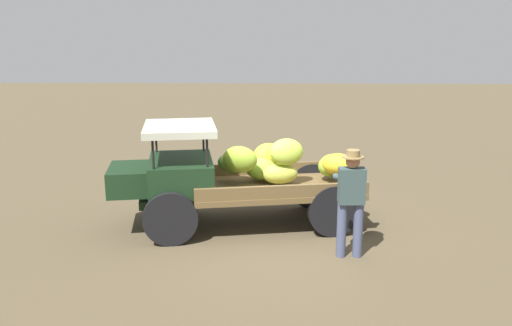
% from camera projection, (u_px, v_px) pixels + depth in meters
% --- Properties ---
extents(ground_plane, '(60.00, 60.00, 0.00)m').
position_uv_depth(ground_plane, '(268.00, 229.00, 9.45)').
color(ground_plane, brown).
extents(truck, '(4.62, 2.36, 1.90)m').
position_uv_depth(truck, '(230.00, 176.00, 9.45)').
color(truck, black).
rests_on(truck, ground).
extents(farmer, '(0.53, 0.46, 1.73)m').
position_uv_depth(farmer, '(351.00, 197.00, 8.04)').
color(farmer, '#485171').
rests_on(farmer, ground).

